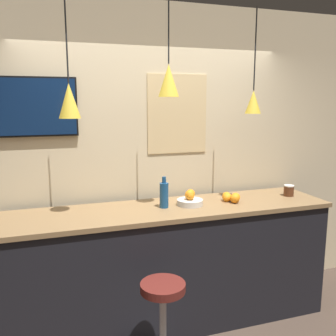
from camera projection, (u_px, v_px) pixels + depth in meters
back_wall at (153, 159)px, 3.62m from camera, size 8.00×0.06×2.90m
service_counter at (168, 266)px, 3.36m from camera, size 2.94×0.68×1.09m
bar_stool at (163, 319)px, 2.70m from camera, size 0.42×0.42×0.73m
fruit_bowl at (190, 200)px, 3.33m from camera, size 0.23×0.23×0.14m
orange_pile at (231, 198)px, 3.44m from camera, size 0.16×0.18×0.08m
juice_bottle at (164, 195)px, 3.24m from camera, size 0.08×0.08×0.27m
spread_jar at (289, 190)px, 3.65m from camera, size 0.10×0.10×0.11m
pendant_lamp_left at (69, 100)px, 2.84m from camera, size 0.17×0.17×0.93m
pendant_lamp_middle at (169, 80)px, 3.05m from camera, size 0.17×0.17×0.76m
pendant_lamp_right at (253, 101)px, 3.33m from camera, size 0.14×0.14×0.91m
mounted_tv at (35, 107)px, 3.15m from camera, size 0.69×0.04×0.50m
wall_poster at (177, 114)px, 3.58m from camera, size 0.59×0.01×0.75m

